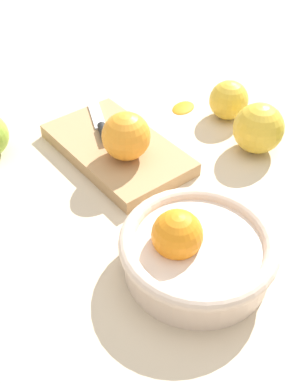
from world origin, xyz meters
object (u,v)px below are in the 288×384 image
(apple_front_right, at_px, (229,100))
(apple_front_left_2, at_px, (258,128))
(cutting_board, at_px, (117,149))
(bowl, at_px, (196,250))
(knife, at_px, (100,123))
(orange_on_board, at_px, (126,136))

(apple_front_right, bearing_deg, apple_front_left_2, 154.30)
(cutting_board, height_order, apple_front_left_2, apple_front_left_2)
(bowl, bearing_deg, apple_front_right, -59.09)
(knife, bearing_deg, apple_front_right, -119.83)
(bowl, xyz_separation_m, knife, (0.30, -0.11, -0.01))
(cutting_board, distance_m, apple_front_left_2, 0.23)
(apple_front_left_2, bearing_deg, knife, 36.96)
(cutting_board, bearing_deg, orange_on_board, 163.10)
(bowl, distance_m, apple_front_right, 0.36)
(knife, bearing_deg, apple_front_left_2, -143.04)
(bowl, height_order, cutting_board, bowl)
(apple_front_right, bearing_deg, orange_on_board, 84.32)
(cutting_board, distance_m, knife, 0.06)
(apple_front_right, bearing_deg, bowl, 120.91)
(orange_on_board, bearing_deg, bowl, 158.73)
(cutting_board, relative_size, knife, 1.74)
(bowl, height_order, apple_front_right, bowl)
(knife, bearing_deg, bowl, 160.26)
(cutting_board, bearing_deg, bowl, 159.34)
(orange_on_board, xyz_separation_m, knife, (0.09, -0.03, -0.03))
(apple_front_left_2, xyz_separation_m, apple_front_right, (0.09, -0.04, -0.01))
(cutting_board, xyz_separation_m, knife, (0.06, -0.02, 0.02))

